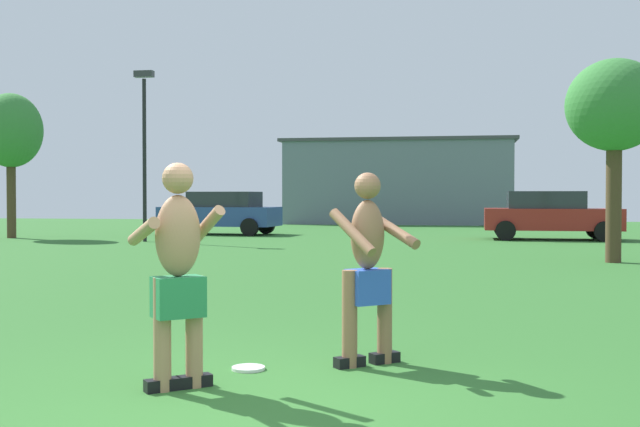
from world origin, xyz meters
TOP-DOWN VIEW (x-y plane):
  - ground_plane at (0.00, 0.00)m, footprint 80.00×80.00m
  - player_near at (-0.62, 0.46)m, footprint 0.81×0.75m
  - player_in_blue at (0.68, 1.52)m, footprint 0.79×0.69m
  - frisbee at (-0.28, 1.17)m, footprint 0.28×0.28m
  - car_blue_near_post at (-7.25, 22.80)m, footprint 4.44×2.33m
  - car_red_mid_lot at (4.35, 21.42)m, footprint 4.33×2.07m
  - lamp_post at (-8.25, 18.05)m, footprint 0.60×0.24m
  - outbuilding_behind_lot at (-1.65, 35.23)m, footprint 11.70×4.62m
  - tree_left_field at (4.70, 12.61)m, footprint 2.06×2.06m
  - tree_right_field at (-13.53, 19.22)m, footprint 2.11×2.11m

SIDE VIEW (x-z plane):
  - ground_plane at x=0.00m, z-range 0.00..0.00m
  - frisbee at x=-0.28m, z-range 0.00..0.03m
  - car_blue_near_post at x=-7.25m, z-range 0.03..1.61m
  - car_red_mid_lot at x=4.35m, z-range 0.03..1.61m
  - player_in_blue at x=0.68m, z-range 0.04..1.67m
  - player_near at x=-0.62m, z-range 0.05..1.73m
  - outbuilding_behind_lot at x=-1.65m, z-range 0.01..4.29m
  - lamp_post at x=-8.25m, z-range 0.63..5.96m
  - tree_left_field at x=4.70m, z-range 1.13..5.50m
  - tree_right_field at x=-13.53m, z-range 1.15..6.04m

